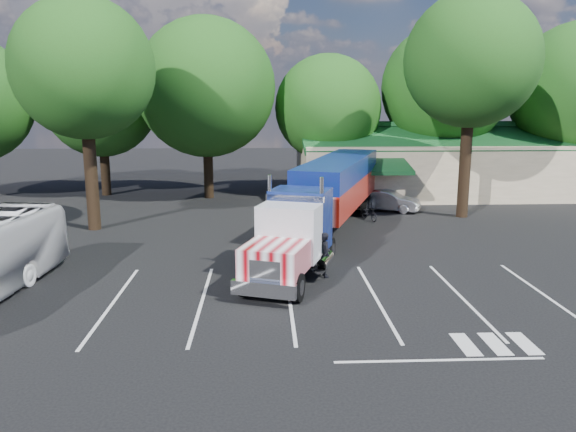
{
  "coord_description": "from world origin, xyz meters",
  "views": [
    {
      "loc": [
        -0.92,
        -25.44,
        7.21
      ],
      "look_at": [
        0.18,
        -0.44,
        2.0
      ],
      "focal_mm": 35.0,
      "sensor_mm": 36.0,
      "label": 1
    }
  ],
  "objects_px": {
    "silver_sedan": "(387,201)",
    "semi_truck": "(329,194)",
    "bicycle": "(369,213)",
    "woman": "(325,255)"
  },
  "relations": [
    {
      "from": "semi_truck",
      "to": "woman",
      "type": "distance_m",
      "value": 7.02
    },
    {
      "from": "bicycle",
      "to": "silver_sedan",
      "type": "relative_size",
      "value": 0.4
    },
    {
      "from": "semi_truck",
      "to": "silver_sedan",
      "type": "relative_size",
      "value": 4.63
    },
    {
      "from": "woman",
      "to": "bicycle",
      "type": "xyz_separation_m",
      "value": [
        3.9,
        10.93,
        -0.49
      ]
    },
    {
      "from": "woman",
      "to": "silver_sedan",
      "type": "relative_size",
      "value": 0.45
    },
    {
      "from": "silver_sedan",
      "to": "semi_truck",
      "type": "bearing_deg",
      "value": 170.46
    },
    {
      "from": "semi_truck",
      "to": "silver_sedan",
      "type": "height_order",
      "value": "semi_truck"
    },
    {
      "from": "woman",
      "to": "silver_sedan",
      "type": "xyz_separation_m",
      "value": [
        5.59,
        13.72,
        -0.25
      ]
    },
    {
      "from": "semi_truck",
      "to": "bicycle",
      "type": "height_order",
      "value": "semi_truck"
    },
    {
      "from": "woman",
      "to": "silver_sedan",
      "type": "bearing_deg",
      "value": -31.75
    }
  ]
}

